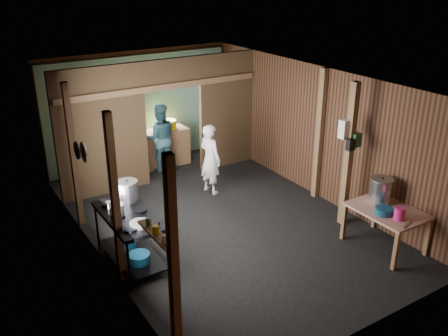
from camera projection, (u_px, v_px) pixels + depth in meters
floor at (218, 219)px, 9.06m from camera, size 4.50×7.00×0.00m
ceiling at (218, 80)px, 8.06m from camera, size 4.50×7.00×0.00m
wall_back at (138, 108)px, 11.29m from camera, size 4.50×0.00×2.60m
wall_front at (372, 243)px, 5.83m from camera, size 4.50×0.00×2.60m
wall_left at (92, 182)px, 7.45m from camera, size 0.00×7.00×2.60m
wall_right at (315, 132)px, 9.67m from camera, size 0.00×7.00×2.60m
partition_left at (102, 133)px, 9.63m from camera, size 1.85×0.10×2.60m
partition_right at (226, 111)px, 11.05m from camera, size 1.35×0.10×2.60m
partition_header at (172, 73)px, 10.01m from camera, size 1.30×0.10×0.60m
turquoise_panel at (140, 110)px, 11.26m from camera, size 4.40×0.06×2.50m
back_counter at (162, 148)px, 11.35m from camera, size 1.20×0.50×0.85m
wall_clock at (149, 81)px, 11.10m from camera, size 0.20×0.03×0.20m
post_left_a at (173, 262)px, 5.46m from camera, size 0.10×0.12×2.60m
post_left_b at (115, 201)px, 6.86m from camera, size 0.10×0.12×2.60m
post_left_c at (73, 157)px, 8.43m from camera, size 0.10×0.12×2.60m
post_right at (319, 135)px, 9.48m from camera, size 0.10×0.12×2.60m
post_free at (349, 156)px, 8.46m from camera, size 0.12×0.12×2.60m
cross_beam at (162, 87)px, 9.95m from camera, size 4.40×0.12×0.12m
pan_lid_big at (84, 152)px, 7.65m from camera, size 0.03×0.34×0.34m
pan_lid_small at (77, 150)px, 8.00m from camera, size 0.03×0.30×0.30m
wall_shelf at (156, 234)px, 5.83m from camera, size 0.14×0.80×0.03m
jar_white at (165, 239)px, 5.61m from camera, size 0.07×0.07×0.10m
jar_yellow at (156, 229)px, 5.80m from camera, size 0.08×0.08×0.10m
jar_green at (148, 222)px, 5.97m from camera, size 0.06×0.06×0.10m
bag_white at (346, 129)px, 8.31m from camera, size 0.22×0.15×0.32m
bag_green at (356, 140)px, 8.33m from camera, size 0.16×0.12×0.24m
bag_black at (351, 145)px, 8.26m from camera, size 0.14×0.10×0.20m
gas_range at (131, 239)px, 7.58m from camera, size 0.76×1.48×0.87m
prep_table at (385, 228)px, 8.06m from camera, size 0.85×1.17×0.69m
stove_pot_large at (128, 191)px, 7.80m from camera, size 0.43×0.43×0.35m
stove_pot_med at (117, 210)px, 7.35m from camera, size 0.25×0.25×0.20m
stove_saucepan at (110, 205)px, 7.60m from camera, size 0.19×0.19×0.09m
frying_pan at (140, 224)px, 7.08m from camera, size 0.49×0.60×0.07m
blue_tub_front at (139, 258)px, 7.45m from camera, size 0.33×0.33×0.14m
blue_tub_back at (126, 243)px, 7.85m from camera, size 0.33×0.33×0.13m
stock_pot at (381, 191)px, 8.11m from camera, size 0.42×0.42×0.44m
wash_basin at (384, 211)px, 7.77m from camera, size 0.32×0.32×0.11m
pink_bucket at (399, 214)px, 7.59m from camera, size 0.19×0.19×0.20m
knife at (407, 224)px, 7.46m from camera, size 0.30×0.12×0.01m
yellow_tub at (168, 125)px, 11.23m from camera, size 0.38×0.38×0.21m
cook at (210, 159)px, 9.89m from camera, size 0.45×0.59×1.45m
worker_back at (160, 138)px, 10.91m from camera, size 0.90×0.79×1.56m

